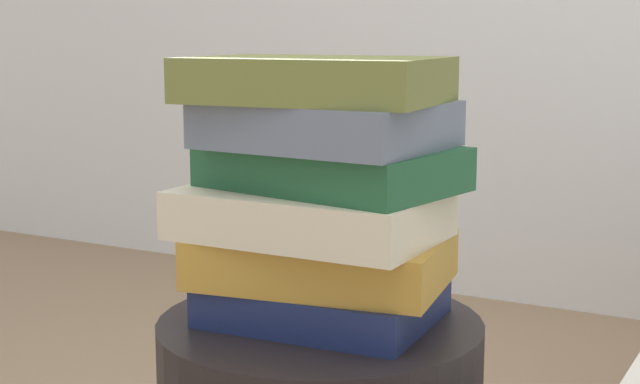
{
  "coord_description": "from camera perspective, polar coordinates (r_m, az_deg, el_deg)",
  "views": [
    {
      "loc": [
        0.5,
        -0.92,
        0.87
      ],
      "look_at": [
        0.0,
        0.0,
        0.69
      ],
      "focal_mm": 52.58,
      "sensor_mm": 36.0,
      "label": 1
    }
  ],
  "objects": [
    {
      "name": "book_ochre",
      "position": [
        1.08,
        0.23,
        -4.09
      ],
      "size": [
        0.3,
        0.22,
        0.06
      ],
      "primitive_type": "cube",
      "rotation": [
        0.0,
        0.0,
        0.15
      ],
      "color": "#B7842D",
      "rests_on": "book_navy"
    },
    {
      "name": "book_cream",
      "position": [
        1.06,
        -0.63,
        -1.31
      ],
      "size": [
        0.29,
        0.19,
        0.05
      ],
      "primitive_type": "cube",
      "rotation": [
        0.0,
        0.0,
        -0.0
      ],
      "color": "beige",
      "rests_on": "book_ochre"
    },
    {
      "name": "book_olive",
      "position": [
        1.04,
        -0.45,
        6.86
      ],
      "size": [
        0.29,
        0.2,
        0.05
      ],
      "primitive_type": "cube",
      "rotation": [
        0.0,
        0.0,
        0.08
      ],
      "color": "olive",
      "rests_on": "book_slate"
    },
    {
      "name": "book_forest",
      "position": [
        1.06,
        0.7,
        1.53
      ],
      "size": [
        0.3,
        0.22,
        0.05
      ],
      "primitive_type": "cube",
      "rotation": [
        0.0,
        0.0,
        -0.17
      ],
      "color": "#1E512D",
      "rests_on": "book_cream"
    },
    {
      "name": "book_slate",
      "position": [
        1.04,
        0.42,
        4.14
      ],
      "size": [
        0.26,
        0.21,
        0.05
      ],
      "primitive_type": "cube",
      "rotation": [
        0.0,
        0.0,
        -0.07
      ],
      "color": "slate",
      "rests_on": "book_forest"
    },
    {
      "name": "book_navy",
      "position": [
        1.09,
        0.39,
        -6.62
      ],
      "size": [
        0.26,
        0.21,
        0.05
      ],
      "primitive_type": "cube",
      "rotation": [
        0.0,
        0.0,
        0.06
      ],
      "color": "#19234C",
      "rests_on": "side_table"
    }
  ]
}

